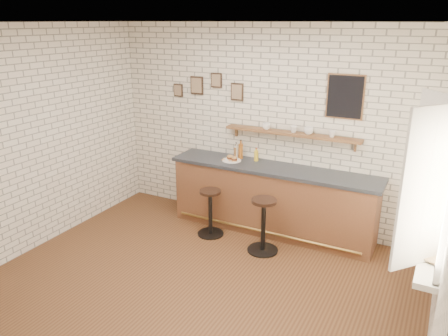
% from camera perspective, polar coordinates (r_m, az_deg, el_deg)
% --- Properties ---
extents(ground, '(5.00, 5.00, 0.00)m').
position_cam_1_polar(ground, '(5.47, -3.00, -14.74)').
color(ground, brown).
rests_on(ground, ground).
extents(bar_counter, '(3.10, 0.65, 1.01)m').
position_cam_1_polar(bar_counter, '(6.51, 6.30, -4.07)').
color(bar_counter, brown).
rests_on(bar_counter, ground).
extents(sandwich_plate, '(0.28, 0.28, 0.01)m').
position_cam_1_polar(sandwich_plate, '(6.57, 1.00, 1.01)').
color(sandwich_plate, white).
rests_on(sandwich_plate, bar_counter).
extents(ciabatta_sandwich, '(0.21, 0.15, 0.07)m').
position_cam_1_polar(ciabatta_sandwich, '(6.55, 1.07, 1.32)').
color(ciabatta_sandwich, '#B5844A').
rests_on(ciabatta_sandwich, sandwich_plate).
extents(potato_chips, '(0.25, 0.20, 0.00)m').
position_cam_1_polar(potato_chips, '(6.57, 0.82, 1.09)').
color(potato_chips, gold).
rests_on(potato_chips, sandwich_plate).
extents(bitters_bottle_brown, '(0.07, 0.07, 0.21)m').
position_cam_1_polar(bitters_bottle_brown, '(6.70, 1.56, 2.08)').
color(bitters_bottle_brown, brown).
rests_on(bitters_bottle_brown, bar_counter).
extents(bitters_bottle_white, '(0.06, 0.06, 0.24)m').
position_cam_1_polar(bitters_bottle_white, '(6.69, 1.59, 2.17)').
color(bitters_bottle_white, beige).
rests_on(bitters_bottle_white, bar_counter).
extents(bitters_bottle_amber, '(0.07, 0.07, 0.29)m').
position_cam_1_polar(bitters_bottle_amber, '(6.65, 2.19, 2.26)').
color(bitters_bottle_amber, '#904E17').
rests_on(bitters_bottle_amber, bar_counter).
extents(condiment_bottle_yellow, '(0.06, 0.06, 0.20)m').
position_cam_1_polar(condiment_bottle_yellow, '(6.56, 4.23, 1.66)').
color(condiment_bottle_yellow, gold).
rests_on(condiment_bottle_yellow, bar_counter).
extents(bar_stool_left, '(0.41, 0.41, 0.70)m').
position_cam_1_polar(bar_stool_left, '(6.40, -1.79, -5.63)').
color(bar_stool_left, black).
rests_on(bar_stool_left, ground).
extents(bar_stool_right, '(0.43, 0.43, 0.77)m').
position_cam_1_polar(bar_stool_right, '(5.97, 5.16, -7.25)').
color(bar_stool_right, black).
rests_on(bar_stool_right, ground).
extents(wall_shelf, '(2.00, 0.18, 0.18)m').
position_cam_1_polar(wall_shelf, '(6.32, 8.74, 4.45)').
color(wall_shelf, brown).
rests_on(wall_shelf, ground).
extents(shelf_cup_a, '(0.17, 0.17, 0.09)m').
position_cam_1_polar(shelf_cup_a, '(6.43, 5.56, 5.46)').
color(shelf_cup_a, white).
rests_on(shelf_cup_a, wall_shelf).
extents(shelf_cup_b, '(0.13, 0.13, 0.10)m').
position_cam_1_polar(shelf_cup_b, '(6.29, 9.08, 5.02)').
color(shelf_cup_b, white).
rests_on(shelf_cup_b, wall_shelf).
extents(shelf_cup_c, '(0.18, 0.18, 0.10)m').
position_cam_1_polar(shelf_cup_c, '(6.23, 10.99, 4.80)').
color(shelf_cup_c, white).
rests_on(shelf_cup_c, wall_shelf).
extents(shelf_cup_d, '(0.10, 0.10, 0.09)m').
position_cam_1_polar(shelf_cup_d, '(6.15, 13.93, 4.34)').
color(shelf_cup_d, white).
rests_on(shelf_cup_d, wall_shelf).
extents(back_wall_decor, '(2.96, 0.02, 0.56)m').
position_cam_1_polar(back_wall_decor, '(6.34, 7.73, 9.77)').
color(back_wall_decor, black).
rests_on(back_wall_decor, ground).
extents(window_sill, '(0.20, 1.35, 0.06)m').
position_cam_1_polar(window_sill, '(4.72, 25.36, -9.93)').
color(window_sill, white).
rests_on(window_sill, ground).
extents(casement_window, '(0.40, 1.30, 1.56)m').
position_cam_1_polar(casement_window, '(4.43, 26.15, -1.25)').
color(casement_window, white).
rests_on(casement_window, ground).
extents(book_lower, '(0.24, 0.26, 0.02)m').
position_cam_1_polar(book_lower, '(4.55, 25.05, -10.37)').
color(book_lower, tan).
rests_on(book_lower, window_sill).
extents(book_upper, '(0.25, 0.28, 0.02)m').
position_cam_1_polar(book_upper, '(4.54, 25.08, -10.21)').
color(book_upper, tan).
rests_on(book_upper, book_lower).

